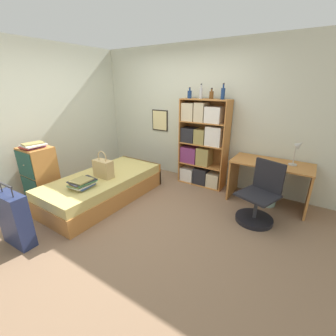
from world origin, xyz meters
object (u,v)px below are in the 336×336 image
(desk_lamp, at_px, (298,149))
(waste_bin, at_px, (268,197))
(bookcase, at_px, (202,145))
(bottle_blue, at_px, (223,93))
(bottle_brown, at_px, (201,93))
(magazine_pile_on_dresser, at_px, (33,145))
(bottle_green, at_px, (190,94))
(bottle_clear, at_px, (211,95))
(desk_chair, at_px, (258,204))
(dresser, at_px, (40,174))
(handbag, at_px, (103,168))
(bed, at_px, (104,187))
(book_stack_on_bed, at_px, (82,183))
(desk, at_px, (270,175))
(suitcase, at_px, (15,220))

(desk_lamp, xyz_separation_m, waste_bin, (-0.27, -0.11, -0.85))
(bookcase, relative_size, waste_bin, 6.22)
(bookcase, relative_size, bottle_blue, 6.23)
(bookcase, xyz_separation_m, bottle_brown, (-0.06, -0.01, 0.94))
(magazine_pile_on_dresser, xyz_separation_m, bottle_green, (1.69, 2.08, 0.74))
(magazine_pile_on_dresser, relative_size, bottle_clear, 1.89)
(bottle_blue, height_order, desk_chair, bottle_blue)
(dresser, height_order, desk_chair, dresser)
(dresser, relative_size, desk_lamp, 2.28)
(magazine_pile_on_dresser, relative_size, bookcase, 0.21)
(bottle_brown, bearing_deg, bottle_blue, 5.50)
(dresser, xyz_separation_m, bottle_clear, (2.11, 2.12, 1.24))
(handbag, relative_size, bookcase, 0.27)
(bed, distance_m, bottle_blue, 2.58)
(bottle_clear, relative_size, desk_lamp, 0.45)
(book_stack_on_bed, xyz_separation_m, dresser, (-0.99, -0.10, -0.03))
(bed, xyz_separation_m, bottle_brown, (1.05, 1.48, 1.52))
(bottle_brown, relative_size, bottle_blue, 0.97)
(magazine_pile_on_dresser, distance_m, desk, 3.84)
(dresser, bearing_deg, waste_bin, 29.78)
(bed, distance_m, bookcase, 1.95)
(bottle_green, xyz_separation_m, desk_lamp, (1.88, -0.06, -0.73))
(bottle_brown, height_order, bottle_blue, bottle_blue)
(bookcase, bearing_deg, desk_lamp, -2.53)
(bottle_blue, distance_m, desk_lamp, 1.47)
(dresser, distance_m, bookcase, 2.90)
(magazine_pile_on_dresser, height_order, bottle_green, bottle_green)
(magazine_pile_on_dresser, height_order, bottle_brown, bottle_brown)
(dresser, xyz_separation_m, desk_chair, (3.26, 1.33, -0.19))
(handbag, bearing_deg, suitcase, -91.94)
(bed, xyz_separation_m, suitcase, (0.02, -1.41, 0.13))
(bottle_clear, distance_m, desk_chair, 2.00)
(bottle_green, distance_m, bottle_clear, 0.41)
(magazine_pile_on_dresser, xyz_separation_m, desk_chair, (3.24, 1.35, -0.69))
(magazine_pile_on_dresser, bearing_deg, desk, 31.25)
(bed, relative_size, handbag, 4.56)
(suitcase, relative_size, desk_chair, 0.93)
(bottle_blue, bearing_deg, book_stack_on_bed, -123.65)
(bookcase, height_order, bottle_blue, bottle_blue)
(handbag, distance_m, desk_lamp, 3.04)
(bottle_clear, height_order, waste_bin, bottle_clear)
(book_stack_on_bed, height_order, bottle_brown, bottle_brown)
(desk, bearing_deg, bed, -150.14)
(bottle_clear, height_order, desk, bottle_clear)
(magazine_pile_on_dresser, height_order, waste_bin, magazine_pile_on_dresser)
(magazine_pile_on_dresser, distance_m, waste_bin, 3.90)
(book_stack_on_bed, height_order, waste_bin, book_stack_on_bed)
(magazine_pile_on_dresser, xyz_separation_m, bottle_brown, (1.91, 2.08, 0.77))
(handbag, xyz_separation_m, bottle_blue, (1.37, 1.55, 1.15))
(bottle_green, xyz_separation_m, desk, (1.57, -0.10, -1.20))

